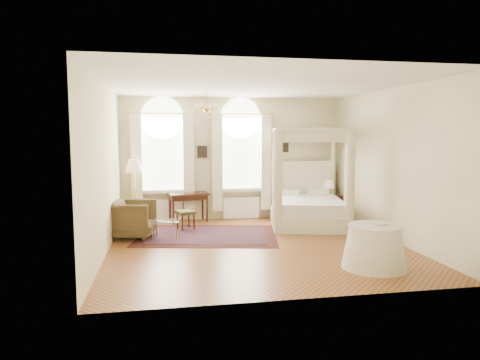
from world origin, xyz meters
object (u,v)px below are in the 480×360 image
object	(u,v)px
stool	(186,214)
armchair	(133,219)
floor_lamp	(134,169)
writing_desk	(188,197)
nightstand	(332,207)
coffee_table	(166,222)
side_table	(374,247)
canopy_bed	(307,203)

from	to	relation	value
stool	armchair	distance (m)	1.36
armchair	floor_lamp	distance (m)	1.54
writing_desk	stool	size ratio (longest dim) A/B	2.12
nightstand	floor_lamp	bearing A→B (deg)	-177.25
coffee_table	side_table	distance (m)	4.46
canopy_bed	writing_desk	world-z (taller)	canopy_bed
armchair	coffee_table	world-z (taller)	armchair
writing_desk	floor_lamp	distance (m)	1.62
nightstand	stool	world-z (taller)	nightstand
canopy_bed	writing_desk	distance (m)	3.11
nightstand	stool	xyz separation A→B (m)	(-4.08, -0.76, 0.07)
writing_desk	side_table	distance (m)	5.43
writing_desk	armchair	distance (m)	2.08
floor_lamp	side_table	xyz separation A→B (m)	(4.29, -4.12, -1.08)
armchair	side_table	xyz separation A→B (m)	(4.26, -2.97, -0.05)
canopy_bed	floor_lamp	world-z (taller)	canopy_bed
coffee_table	side_table	bearing A→B (deg)	-37.73
nightstand	armchair	world-z (taller)	armchair
writing_desk	coffee_table	world-z (taller)	writing_desk
canopy_bed	nightstand	bearing A→B (deg)	36.92
nightstand	armchair	bearing A→B (deg)	-165.08
canopy_bed	stool	size ratio (longest dim) A/B	4.90
floor_lamp	side_table	size ratio (longest dim) A/B	1.54
armchair	side_table	world-z (taller)	armchair
floor_lamp	armchair	bearing A→B (deg)	-88.71
armchair	side_table	distance (m)	5.19
writing_desk	stool	bearing A→B (deg)	-97.50
nightstand	coffee_table	xyz separation A→B (m)	(-4.55, -1.64, 0.06)
writing_desk	armchair	world-z (taller)	armchair
floor_lamp	stool	bearing A→B (deg)	-22.52
coffee_table	floor_lamp	distance (m)	1.91
nightstand	coffee_table	world-z (taller)	nightstand
stool	nightstand	bearing A→B (deg)	10.60
coffee_table	nightstand	bearing A→B (deg)	19.85
stool	floor_lamp	bearing A→B (deg)	157.48
canopy_bed	coffee_table	size ratio (longest dim) A/B	3.71
nightstand	writing_desk	xyz separation A→B (m)	(-3.95, 0.18, 0.34)
coffee_table	floor_lamp	bearing A→B (deg)	118.56
canopy_bed	armchair	xyz separation A→B (m)	(-4.29, -0.67, -0.14)
side_table	armchair	bearing A→B (deg)	145.14
armchair	floor_lamp	size ratio (longest dim) A/B	0.55
floor_lamp	writing_desk	bearing A→B (deg)	17.85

